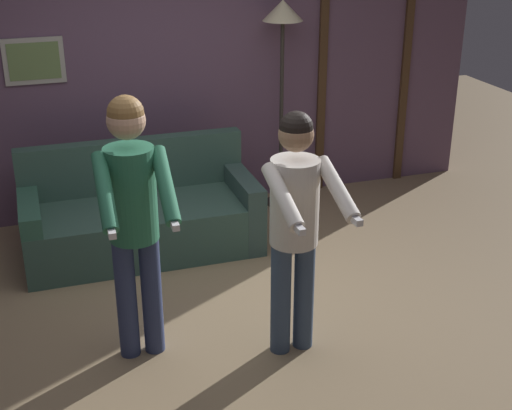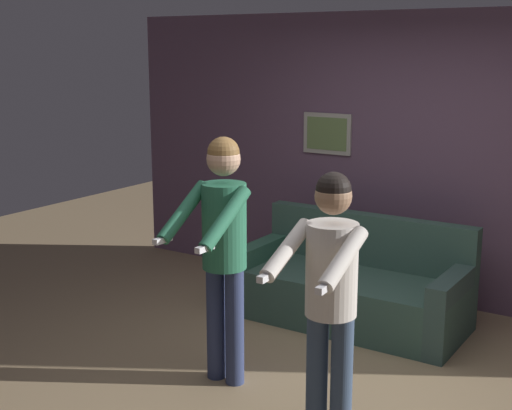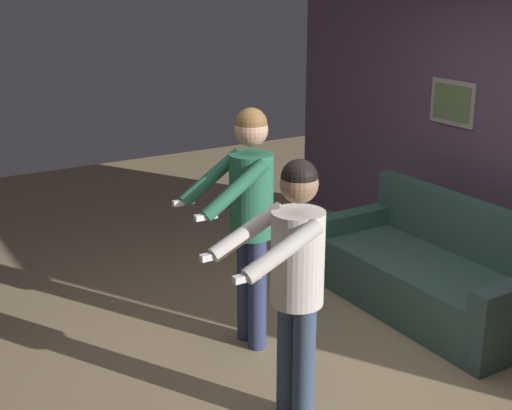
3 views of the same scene
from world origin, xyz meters
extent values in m
plane|color=tan|center=(0.00, 0.00, 0.00)|extent=(12.00, 12.00, 0.00)
cube|color=#674C65|center=(0.00, 2.13, 1.30)|extent=(6.40, 0.06, 2.60)
cube|color=#B7B2A8|center=(-0.97, 2.08, 1.47)|extent=(0.50, 0.02, 0.39)
cube|color=#6D884E|center=(-0.97, 2.07, 1.47)|extent=(0.42, 0.01, 0.31)
cube|color=#4C331E|center=(1.66, 2.08, 1.02)|extent=(0.08, 0.04, 2.04)
cube|color=#4C331E|center=(2.56, 2.08, 1.02)|extent=(0.08, 0.04, 2.04)
cube|color=#38574B|center=(-0.29, 1.23, 0.21)|extent=(1.90, 0.86, 0.42)
cube|color=#38574B|center=(-0.29, 1.59, 0.65)|extent=(1.90, 0.15, 0.45)
cube|color=#315E4A|center=(-1.16, 1.24, 0.29)|extent=(0.16, 0.85, 0.58)
cube|color=#374F4A|center=(0.58, 1.23, 0.29)|extent=(0.16, 0.85, 0.58)
cylinder|color=#332D28|center=(1.15, 1.83, 0.01)|extent=(0.28, 0.28, 0.02)
cylinder|color=#332D28|center=(1.15, 1.83, 0.88)|extent=(0.04, 0.04, 1.72)
cone|color=#F9EAB7|center=(1.15, 1.83, 1.83)|extent=(0.36, 0.36, 0.18)
cylinder|color=navy|center=(-0.63, -0.21, 0.41)|extent=(0.13, 0.13, 0.82)
cylinder|color=navy|center=(-0.47, -0.21, 0.41)|extent=(0.13, 0.13, 0.82)
cylinder|color=#286B4C|center=(-0.55, -0.21, 1.11)|extent=(0.30, 0.30, 0.58)
sphere|color=tan|center=(-0.55, -0.21, 1.56)|extent=(0.23, 0.23, 0.23)
sphere|color=brown|center=(-0.55, -0.21, 1.60)|extent=(0.21, 0.21, 0.21)
cylinder|color=#286B4C|center=(-0.72, -0.42, 1.23)|extent=(0.10, 0.48, 0.36)
cube|color=white|center=(-0.73, -0.63, 1.09)|extent=(0.04, 0.15, 0.04)
cylinder|color=#286B4C|center=(-0.38, -0.42, 1.23)|extent=(0.10, 0.48, 0.36)
cube|color=white|center=(-0.39, -0.64, 1.09)|extent=(0.04, 0.15, 0.04)
cylinder|color=#384B67|center=(0.31, -0.47, 0.38)|extent=(0.13, 0.13, 0.77)
cylinder|color=#384B67|center=(0.47, -0.47, 0.38)|extent=(0.13, 0.13, 0.77)
cylinder|color=silver|center=(0.39, -0.47, 1.04)|extent=(0.30, 0.30, 0.54)
sphere|color=#9E7556|center=(0.39, -0.47, 1.47)|extent=(0.21, 0.21, 0.21)
sphere|color=black|center=(0.39, -0.47, 1.50)|extent=(0.20, 0.20, 0.20)
cylinder|color=silver|center=(0.22, -0.69, 1.19)|extent=(0.10, 0.48, 0.27)
cube|color=white|center=(0.23, -0.92, 1.09)|extent=(0.04, 0.15, 0.04)
cylinder|color=silver|center=(0.56, -0.69, 1.19)|extent=(0.10, 0.48, 0.27)
cube|color=white|center=(0.57, -0.91, 1.09)|extent=(0.04, 0.15, 0.04)
camera|label=1|loc=(-1.08, -4.15, 2.72)|focal=50.00mm
camera|label=2|loc=(2.13, -3.96, 2.28)|focal=50.00mm
camera|label=3|loc=(3.39, -2.57, 2.54)|focal=50.00mm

